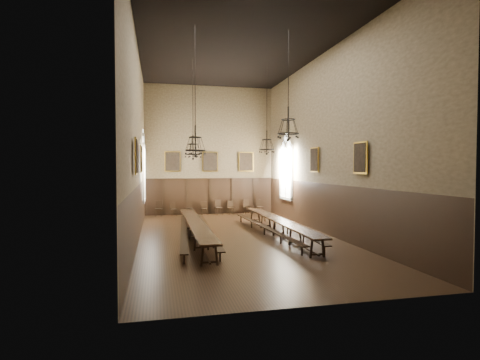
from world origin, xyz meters
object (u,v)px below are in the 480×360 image
object	(u,v)px
table_right	(279,227)
chair_2	(189,211)
chandelier_front_right	(288,127)
chandelier_front_left	(195,142)
bench_right_outer	(288,229)
table_left	(195,230)
bench_right_inner	(264,229)
chandelier_back_left	(193,148)
chandelier_back_right	(267,144)
chair_5	(231,210)
chair_7	(260,209)
chair_4	(219,210)
chair_1	(173,212)
chair_6	(247,209)
chair_3	(204,211)
bench_left_outer	(184,233)
bench_left_inner	(208,232)
chair_0	(159,212)

from	to	relation	value
table_right	chair_2	size ratio (longest dim) A/B	10.39
chandelier_front_right	chandelier_front_left	bearing A→B (deg)	174.97
table_right	chandelier_front_right	distance (m)	5.19
bench_right_outer	table_left	bearing A→B (deg)	-176.50
bench_right_inner	bench_right_outer	distance (m)	1.17
chandelier_back_left	chandelier_back_right	world-z (taller)	same
bench_right_inner	chandelier_back_left	bearing A→B (deg)	142.70
chair_2	chair_5	bearing A→B (deg)	4.00
chair_2	chair_5	world-z (taller)	chair_2
chair_2	chair_7	size ratio (longest dim) A/B	0.99
bench_right_inner	chair_4	distance (m)	8.27
chair_1	chair_7	xyz separation A→B (m)	(6.08, -0.08, 0.02)
chair_6	chandelier_back_left	bearing A→B (deg)	-136.73
chair_2	chair_6	world-z (taller)	chair_6
chair_3	chair_6	distance (m)	3.06
table_left	chair_1	bearing A→B (deg)	94.14
chair_4	chandelier_front_right	distance (m)	11.90
chandelier_back_right	chandelier_front_right	size ratio (longest dim) A/B	1.09
bench_left_outer	chandelier_front_left	world-z (taller)	chandelier_front_left
chair_1	chandelier_front_left	world-z (taller)	chandelier_front_left
bench_left_inner	chair_7	distance (m)	9.76
bench_right_inner	bench_right_outer	world-z (taller)	bench_right_outer
chair_0	chair_4	bearing A→B (deg)	9.01
chair_2	chair_3	xyz separation A→B (m)	(1.04, -0.00, -0.02)
chandelier_front_right	chandelier_back_left	bearing A→B (deg)	124.13
chair_2	chair_5	size ratio (longest dim) A/B	1.05
chair_7	bench_left_inner	bearing A→B (deg)	-122.50
chair_3	table_left	bearing A→B (deg)	-99.59
chair_0	bench_right_outer	bearing A→B (deg)	-43.29
chandelier_front_left	chair_7	bearing A→B (deg)	61.90
bench_left_inner	chandelier_front_left	size ratio (longest dim) A/B	1.85
bench_right_inner	chair_2	distance (m)	8.82
table_left	chair_2	world-z (taller)	chair_2
chair_0	chair_3	world-z (taller)	chair_0
chair_6	chair_4	bearing A→B (deg)	172.16
chandelier_back_right	chandelier_front_left	size ratio (longest dim) A/B	0.94
chair_4	chandelier_back_right	distance (m)	7.50
chair_5	chandelier_back_right	size ratio (longest dim) A/B	0.19
chandelier_back_right	chandelier_front_right	world-z (taller)	same
table_left	chandelier_back_right	bearing A→B (deg)	32.30
table_right	chair_1	size ratio (longest dim) A/B	11.05
chair_4	chair_7	distance (m)	2.96
bench_right_inner	chair_5	size ratio (longest dim) A/B	10.28
chandelier_back_left	chair_5	bearing A→B (deg)	61.21
table_left	bench_right_inner	size ratio (longest dim) A/B	1.10
bench_left_outer	chair_3	xyz separation A→B (m)	(2.00, 8.57, -0.00)
table_left	chandelier_front_left	distance (m)	4.41
chair_1	chair_2	bearing A→B (deg)	-17.77
bench_right_outer	chair_4	world-z (taller)	chair_4
chair_0	chair_6	size ratio (longest dim) A/B	1.03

